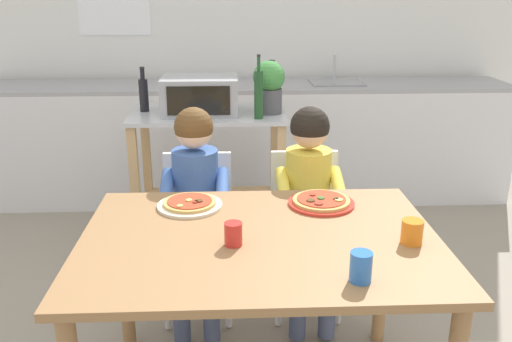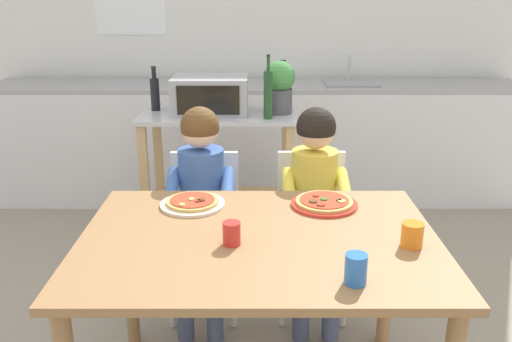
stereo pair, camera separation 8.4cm
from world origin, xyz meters
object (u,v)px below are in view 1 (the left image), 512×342
(kitchen_island_cart, at_px, (209,161))
(dining_chair_left, at_px, (198,222))
(dining_chair_right, at_px, (305,220))
(drinking_cup_blue, at_px, (361,267))
(dining_table, at_px, (260,261))
(drinking_cup_red, at_px, (233,234))
(child_in_yellow_shirt, at_px, (310,192))
(bottle_slim_sauce, at_px, (144,94))
(bottle_brown_beer, at_px, (271,89))
(drinking_cup_orange, at_px, (412,232))
(potted_herb_plant, at_px, (269,85))
(toaster_oven, at_px, (200,95))
(bottle_dark_olive_oil, at_px, (259,94))
(pizza_plate_red_rimmed, at_px, (321,202))
(pizza_plate_cream, at_px, (190,204))
(child_in_blue_striped_shirt, at_px, (195,194))

(kitchen_island_cart, xyz_separation_m, dining_chair_left, (-0.04, -0.69, -0.11))
(kitchen_island_cart, relative_size, dining_chair_right, 1.14)
(drinking_cup_blue, bearing_deg, dining_table, 131.54)
(drinking_cup_red, bearing_deg, child_in_yellow_shirt, 62.07)
(kitchen_island_cart, distance_m, drinking_cup_blue, 1.85)
(bottle_slim_sauce, distance_m, bottle_brown_beer, 0.78)
(dining_table, distance_m, drinking_cup_orange, 0.56)
(potted_herb_plant, distance_m, drinking_cup_blue, 1.75)
(kitchen_island_cart, relative_size, toaster_oven, 2.09)
(bottle_dark_olive_oil, height_order, drinking_cup_red, bottle_dark_olive_oil)
(dining_chair_left, bearing_deg, kitchen_island_cart, 87.04)
(kitchen_island_cart, distance_m, dining_chair_right, 0.86)
(kitchen_island_cart, distance_m, toaster_oven, 0.42)
(dining_chair_right, distance_m, pizza_plate_red_rimmed, 0.54)
(bottle_slim_sauce, xyz_separation_m, dining_chair_right, (0.89, -0.72, -0.53))
(bottle_slim_sauce, relative_size, pizza_plate_cream, 1.00)
(kitchen_island_cart, xyz_separation_m, dining_table, (0.24, -1.43, 0.06))
(child_in_yellow_shirt, distance_m, drinking_cup_red, 0.79)
(kitchen_island_cart, height_order, bottle_dark_olive_oil, bottle_dark_olive_oil)
(kitchen_island_cart, height_order, dining_chair_right, kitchen_island_cart)
(dining_table, xyz_separation_m, drinking_cup_red, (-0.10, -0.06, 0.14))
(bottle_dark_olive_oil, relative_size, dining_chair_left, 0.45)
(dining_chair_left, relative_size, drinking_cup_orange, 9.35)
(bottle_dark_olive_oil, xyz_separation_m, pizza_plate_red_rimmed, (0.21, -0.95, -0.28))
(bottle_slim_sauce, distance_m, dining_table, 1.64)
(pizza_plate_cream, xyz_separation_m, drinking_cup_blue, (0.57, -0.63, 0.04))
(bottle_slim_sauce, relative_size, bottle_dark_olive_oil, 0.74)
(dining_chair_right, height_order, child_in_blue_striped_shirt, child_in_blue_striped_shirt)
(kitchen_island_cart, distance_m, child_in_blue_striped_shirt, 0.81)
(bottle_brown_beer, xyz_separation_m, pizza_plate_red_rimmed, (0.12, -1.24, -0.25))
(dining_table, relative_size, child_in_yellow_shirt, 1.22)
(toaster_oven, distance_m, child_in_yellow_shirt, 1.01)
(pizza_plate_cream, bearing_deg, dining_table, -47.25)
(dining_table, xyz_separation_m, child_in_blue_striped_shirt, (-0.27, 0.63, 0.03))
(bottle_brown_beer, bearing_deg, toaster_oven, -163.17)
(dining_table, height_order, pizza_plate_cream, pizza_plate_cream)
(toaster_oven, xyz_separation_m, child_in_blue_striped_shirt, (0.01, -0.78, -0.33))
(child_in_blue_striped_shirt, bearing_deg, kitchen_island_cart, 87.48)
(bottle_dark_olive_oil, distance_m, drinking_cup_red, 1.34)
(child_in_yellow_shirt, relative_size, pizza_plate_cream, 3.96)
(drinking_cup_red, bearing_deg, bottle_brown_beer, 81.23)
(bottle_dark_olive_oil, bearing_deg, dining_chair_left, -123.36)
(drinking_cup_orange, bearing_deg, potted_herb_plant, 105.45)
(toaster_oven, height_order, potted_herb_plant, potted_herb_plant)
(dining_chair_left, relative_size, child_in_blue_striped_shirt, 0.76)
(dining_chair_right, bearing_deg, pizza_plate_cream, -140.29)
(bottle_brown_beer, distance_m, pizza_plate_red_rimmed, 1.27)
(drinking_cup_blue, bearing_deg, potted_herb_plant, 95.53)
(kitchen_island_cart, distance_m, pizza_plate_red_rimmed, 1.26)
(kitchen_island_cart, height_order, child_in_blue_striped_shirt, child_in_blue_striped_shirt)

